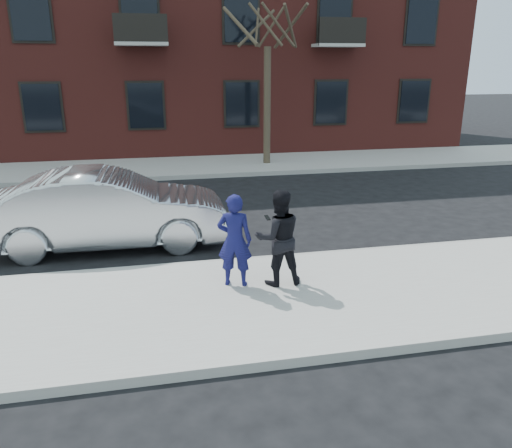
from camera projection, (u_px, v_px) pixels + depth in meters
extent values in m
plane|color=black|center=(148.00, 311.00, 8.02)|extent=(100.00, 100.00, 0.00)
cube|color=#9B9893|center=(147.00, 314.00, 7.76)|extent=(50.00, 3.50, 0.15)
cube|color=#999691|center=(147.00, 269.00, 9.44)|extent=(50.00, 0.10, 0.15)
cube|color=#9B9893|center=(147.00, 168.00, 18.47)|extent=(50.00, 3.50, 0.15)
cube|color=#999691|center=(147.00, 179.00, 16.79)|extent=(50.00, 0.10, 0.15)
cube|color=maroon|center=(182.00, 13.00, 23.31)|extent=(24.00, 10.00, 12.00)
cube|color=black|center=(242.00, 104.00, 20.14)|extent=(1.30, 0.06, 1.70)
cube|color=black|center=(414.00, 101.00, 21.62)|extent=(1.30, 0.06, 1.70)
cube|color=black|center=(241.00, 19.00, 19.16)|extent=(1.30, 0.06, 1.70)
cube|color=black|center=(422.00, 22.00, 20.63)|extent=(1.30, 0.06, 1.70)
cylinder|color=#392E21|center=(267.00, 107.00, 18.44)|extent=(0.26, 0.26, 4.20)
imported|color=#B7BABF|center=(109.00, 210.00, 10.60)|extent=(5.05, 1.82, 1.66)
imported|color=navy|center=(235.00, 240.00, 8.39)|extent=(0.67, 0.54, 1.61)
cube|color=black|center=(233.00, 210.00, 8.46)|extent=(0.10, 0.14, 0.08)
imported|color=black|center=(278.00, 238.00, 8.43)|extent=(0.82, 0.65, 1.67)
cube|color=black|center=(267.00, 218.00, 8.47)|extent=(0.09, 0.15, 0.06)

